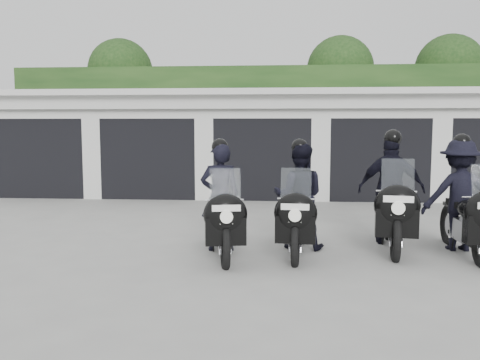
# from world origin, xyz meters

# --- Properties ---
(ground) EXTENTS (80.00, 80.00, 0.00)m
(ground) POSITION_xyz_m (0.00, 0.00, 0.00)
(ground) COLOR #969691
(ground) RESTS_ON ground
(garage_block) EXTENTS (16.40, 6.80, 2.96)m
(garage_block) POSITION_xyz_m (-0.00, 8.06, 1.42)
(garage_block) COLOR silver
(garage_block) RESTS_ON ground
(background_vegetation) EXTENTS (20.00, 3.90, 5.80)m
(background_vegetation) POSITION_xyz_m (0.37, 12.92, 2.77)
(background_vegetation) COLOR #163312
(background_vegetation) RESTS_ON ground
(police_bike_a) EXTENTS (0.88, 2.11, 1.85)m
(police_bike_a) POSITION_xyz_m (-0.42, -0.37, 0.73)
(police_bike_a) COLOR black
(police_bike_a) RESTS_ON ground
(police_bike_b) EXTENTS (0.88, 2.12, 1.85)m
(police_bike_b) POSITION_xyz_m (0.77, -0.06, 0.78)
(police_bike_b) COLOR black
(police_bike_b) RESTS_ON ground
(police_bike_c) EXTENTS (1.16, 2.29, 2.00)m
(police_bike_c) POSITION_xyz_m (2.33, 0.40, 0.84)
(police_bike_c) COLOR black
(police_bike_c) RESTS_ON ground
(police_bike_d) EXTENTS (1.16, 2.22, 1.93)m
(police_bike_d) POSITION_xyz_m (3.35, 0.06, 0.82)
(police_bike_d) COLOR black
(police_bike_d) RESTS_ON ground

